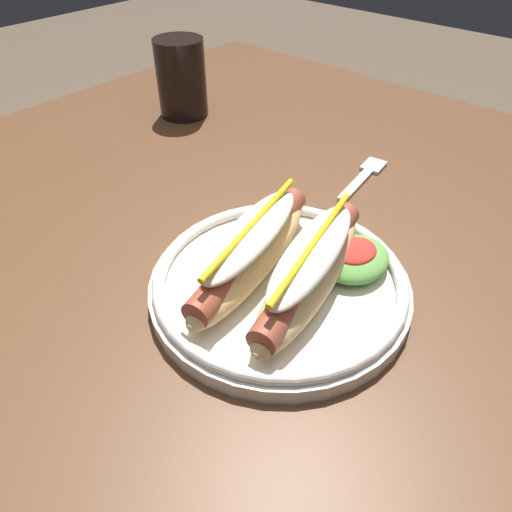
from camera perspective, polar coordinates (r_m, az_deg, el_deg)
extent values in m
cube|color=#51331E|center=(0.53, -12.32, -1.71)|extent=(1.26, 0.94, 0.04)
cylinder|color=#51331E|center=(1.26, -1.86, 5.69)|extent=(0.06, 0.06, 0.70)
cylinder|color=silver|center=(0.46, 2.82, -3.68)|extent=(0.25, 0.25, 0.02)
torus|color=silver|center=(0.45, 2.87, -2.59)|extent=(0.24, 0.24, 0.01)
ellipsoid|color=tan|center=(0.43, 6.51, -2.28)|extent=(0.22, 0.10, 0.04)
cylinder|color=brown|center=(0.43, 6.59, -1.51)|extent=(0.20, 0.07, 0.03)
ellipsoid|color=silver|center=(0.42, 6.78, 0.37)|extent=(0.17, 0.08, 0.02)
cylinder|color=yellow|center=(0.41, 6.88, 1.44)|extent=(0.17, 0.04, 0.01)
ellipsoid|color=tan|center=(0.45, -0.50, 0.12)|extent=(0.22, 0.10, 0.04)
cylinder|color=brown|center=(0.45, -0.51, 0.88)|extent=(0.20, 0.07, 0.03)
ellipsoid|color=silver|center=(0.44, -0.52, 2.74)|extent=(0.17, 0.08, 0.02)
cylinder|color=yellow|center=(0.43, -0.53, 3.80)|extent=(0.17, 0.04, 0.01)
ellipsoid|color=#5B9942|center=(0.47, 11.77, -0.34)|extent=(0.08, 0.06, 0.02)
ellipsoid|color=red|center=(0.46, 11.94, 0.60)|extent=(0.05, 0.04, 0.01)
cube|color=silver|center=(0.63, 11.90, 8.36)|extent=(0.09, 0.02, 0.00)
cube|color=silver|center=(0.68, 13.98, 10.50)|extent=(0.04, 0.03, 0.00)
cylinder|color=black|center=(0.81, -8.99, 20.42)|extent=(0.08, 0.08, 0.12)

